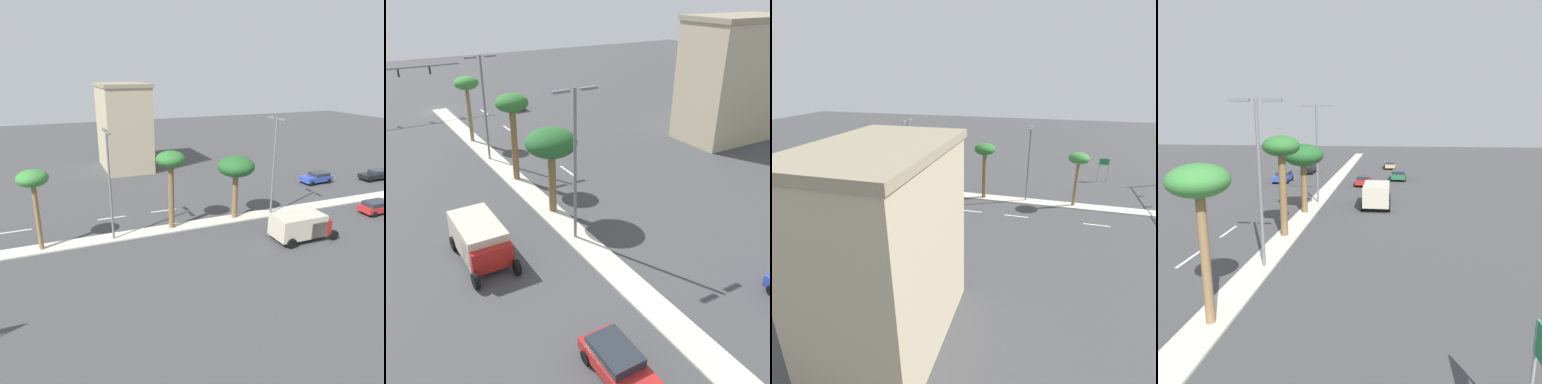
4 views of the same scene
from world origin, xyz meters
The scene contains 15 objects.
ground_plane centered at (0.00, 34.63, 0.00)m, with size 160.00×160.00×0.00m, color #424244.
median_curb centered at (0.00, 44.52, 0.06)m, with size 1.80×89.05×0.12m, color beige.
lane_stripe_left centered at (-4.83, 4.00, 0.01)m, with size 0.20×2.80×0.01m, color silver.
lane_stripe_inboard centered at (-4.83, 12.35, 0.01)m, with size 0.20×2.80×0.01m, color silver.
lane_stripe_mid centered at (-4.83, 21.24, 0.01)m, with size 0.20×2.80×0.01m, color silver.
lane_stripe_center centered at (-4.83, 26.74, 0.01)m, with size 0.20×2.80×0.01m, color silver.
commercial_building centered at (-24.50, 26.93, 6.25)m, with size 10.68×6.71×12.46m.
palm_tree_trailing centered at (0.09, 14.62, 5.89)m, with size 2.45×2.45×6.76m.
palm_tree_front centered at (-0.15, 26.09, 6.19)m, with size 2.67×2.67×7.30m.
palm_tree_near centered at (-0.23, 32.75, 5.23)m, with size 3.64×3.64×6.26m.
street_lamp_right centered at (0.29, 20.53, 5.75)m, with size 2.90×0.24×9.57m.
street_lamp_far centered at (0.18, 36.79, 5.89)m, with size 2.90×0.24×9.85m.
sedan_silver_leading centered at (-8.89, 4.14, 0.70)m, with size 2.03×4.42×1.26m.
sedan_red_rear centered at (4.10, 47.39, 0.73)m, with size 1.89×4.35×1.35m.
box_truck centered at (6.28, 35.92, 1.32)m, with size 2.74×5.65×2.37m.
Camera 2 is at (12.16, 57.70, 15.23)m, focal length 39.90 mm.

